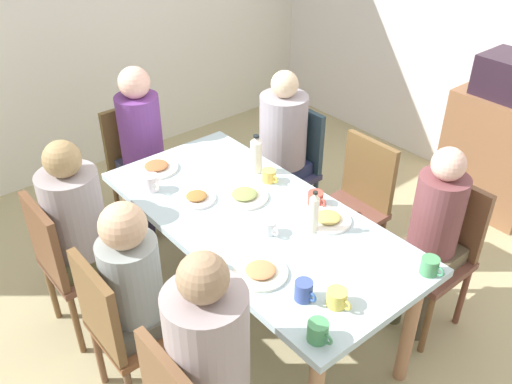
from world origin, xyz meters
TOP-DOWN VIEW (x-y plane):
  - ground_plane at (0.00, 0.00)m, footprint 5.75×5.75m
  - wall_left at (-2.39, 0.00)m, footprint 0.12×5.03m
  - dining_table at (0.00, 0.00)m, footprint 1.81×0.87m
  - chair_0 at (0.60, 0.81)m, footprint 0.40×0.40m
  - person_0 at (0.60, 0.72)m, footprint 0.30×0.30m
  - chair_1 at (-0.60, -0.81)m, footprint 0.40×0.40m
  - person_1 at (-0.60, -0.72)m, footprint 0.31×0.31m
  - chair_2 at (0.00, -0.81)m, footprint 0.40×0.40m
  - person_2 at (0.00, -0.72)m, footprint 0.30×0.30m
  - chair_3 at (-0.60, 0.81)m, footprint 0.40×0.40m
  - person_3 at (-0.60, 0.72)m, footprint 0.32×0.32m
  - person_4 at (0.60, -0.72)m, footprint 0.32×0.32m
  - chair_5 at (-1.29, 0.00)m, footprint 0.40×0.40m
  - person_5 at (-1.19, 0.00)m, footprint 0.30×0.30m
  - chair_6 at (0.00, 0.81)m, footprint 0.40×0.40m
  - plate_0 at (-0.74, -0.15)m, footprint 0.26×0.26m
  - plate_1 at (0.36, -0.27)m, footprint 0.25×0.25m
  - plate_2 at (0.27, 0.25)m, footprint 0.24×0.24m
  - plate_3 at (-0.32, -0.15)m, footprint 0.21×0.21m
  - plate_4 at (-0.17, 0.06)m, footprint 0.26×0.26m
  - cup_0 at (0.84, 0.32)m, footprint 0.12×0.08m
  - cup_1 at (-0.56, -0.29)m, footprint 0.12×0.08m
  - cup_2 at (0.60, -0.23)m, footprint 0.12×0.08m
  - cup_3 at (0.12, 0.32)m, footprint 0.12×0.08m
  - cup_4 at (0.72, -0.15)m, footprint 0.13×0.09m
  - cup_5 at (-0.22, 0.28)m, footprint 0.12×0.08m
  - cup_6 at (0.80, -0.34)m, footprint 0.12×0.09m
  - cup_7 at (0.16, -0.04)m, footprint 0.11×0.07m
  - bottle_0 at (0.28, 0.14)m, footprint 0.05×0.05m
  - bottle_1 at (-0.35, 0.29)m, footprint 0.07×0.07m
  - side_cabinet at (0.19, 2.15)m, footprint 0.70×0.44m

SIDE VIEW (x-z plane):
  - ground_plane at x=0.00m, z-range 0.00..0.00m
  - side_cabinet at x=0.19m, z-range 0.00..0.90m
  - chair_0 at x=0.60m, z-range 0.06..0.96m
  - chair_1 at x=-0.60m, z-range 0.06..0.96m
  - chair_2 at x=0.00m, z-range 0.06..0.96m
  - chair_3 at x=-0.60m, z-range 0.06..0.96m
  - chair_5 at x=-1.29m, z-range 0.06..0.96m
  - chair_6 at x=0.00m, z-range 0.06..0.96m
  - dining_table at x=0.00m, z-range 0.29..1.06m
  - person_0 at x=0.60m, z-range 0.10..1.26m
  - person_2 at x=0.00m, z-range 0.12..1.27m
  - person_1 at x=-0.60m, z-range 0.12..1.32m
  - person_3 at x=-0.60m, z-range 0.12..1.32m
  - person_5 at x=-1.19m, z-range 0.12..1.35m
  - person_4 at x=0.60m, z-range 0.12..1.40m
  - plate_1 at x=0.36m, z-range 0.76..0.80m
  - plate_0 at x=-0.74m, z-range 0.76..0.80m
  - plate_2 at x=0.27m, z-range 0.76..0.80m
  - plate_4 at x=-0.17m, z-range 0.76..0.80m
  - plate_3 at x=-0.32m, z-range 0.76..0.80m
  - cup_7 at x=0.16m, z-range 0.76..0.84m
  - cup_3 at x=0.12m, z-range 0.76..0.84m
  - cup_5 at x=-0.22m, z-range 0.76..0.84m
  - cup_4 at x=0.72m, z-range 0.76..0.84m
  - cup_0 at x=0.84m, z-range 0.76..0.85m
  - cup_6 at x=0.80m, z-range 0.76..0.85m
  - cup_2 at x=0.60m, z-range 0.76..0.86m
  - cup_1 at x=-0.56m, z-range 0.76..0.86m
  - bottle_0 at x=0.28m, z-range 0.76..0.99m
  - bottle_1 at x=-0.35m, z-range 0.76..1.00m
  - wall_left at x=-2.39m, z-range 0.00..2.60m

